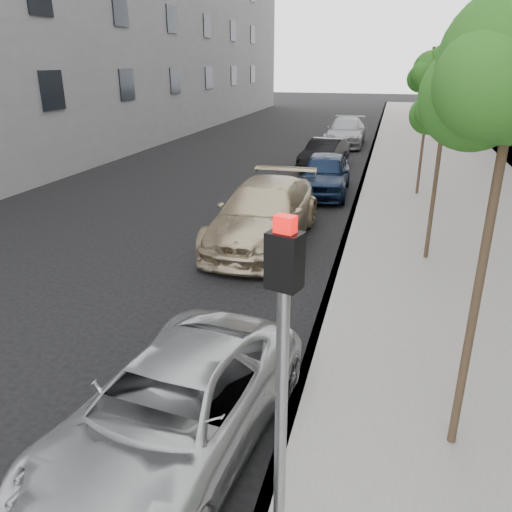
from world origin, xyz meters
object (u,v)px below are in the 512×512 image
at_px(signal_pole, 282,376).
at_px(suv, 264,213).
at_px(tree_mid, 447,102).
at_px(minivan, 173,411).
at_px(sedan_black, 324,154).
at_px(tree_far, 432,70).
at_px(sedan_blue, 325,174).
at_px(sedan_rear, 346,132).

xyz_separation_m(signal_pole, suv, (-2.41, 9.14, -1.46)).
height_order(tree_mid, signal_pole, tree_mid).
distance_m(minivan, sedan_black, 18.34).
relative_size(signal_pole, suv, 0.62).
relative_size(tree_far, sedan_blue, 1.14).
relative_size(tree_mid, sedan_blue, 1.01).
distance_m(signal_pole, minivan, 2.61).
relative_size(signal_pole, sedan_black, 0.87).
distance_m(tree_mid, suv, 5.10).
height_order(suv, sedan_black, suv).
bearing_deg(sedan_rear, suv, -91.54).
height_order(tree_far, minivan, tree_far).
bearing_deg(minivan, sedan_black, 98.93).
bearing_deg(minivan, signal_pole, -31.95).
bearing_deg(signal_pole, sedan_rear, 110.81).
relative_size(tree_mid, tree_far, 0.88).
relative_size(suv, sedan_rear, 1.04).
relative_size(minivan, suv, 0.81).
height_order(minivan, sedan_blue, sedan_blue).
bearing_deg(tree_far, tree_mid, -90.00).
relative_size(minivan, sedan_blue, 1.03).
xyz_separation_m(sedan_blue, sedan_black, (-0.64, 4.73, -0.09)).
distance_m(tree_far, signal_pole, 15.43).
distance_m(tree_mid, sedan_blue, 7.62).
height_order(tree_far, sedan_black, tree_far).
bearing_deg(sedan_blue, signal_pole, -86.32).
xyz_separation_m(tree_mid, sedan_black, (-3.97, 10.91, -3.07)).
distance_m(sedan_black, sedan_rear, 7.13).
relative_size(sedan_blue, sedan_rear, 0.82).
xyz_separation_m(tree_far, sedan_blue, (-3.33, -0.33, -3.57)).
relative_size(tree_mid, sedan_black, 1.11).
distance_m(minivan, suv, 7.91).
bearing_deg(tree_mid, tree_far, 90.00).
xyz_separation_m(suv, sedan_rear, (0.48, 17.59, -0.03)).
xyz_separation_m(signal_pole, minivan, (-1.58, 1.28, -1.64)).
bearing_deg(sedan_rear, signal_pole, -85.85).
height_order(signal_pole, suv, signal_pole).
bearing_deg(tree_mid, minivan, -114.14).
xyz_separation_m(minivan, sedan_rear, (-0.35, 25.45, 0.15)).
distance_m(tree_far, sedan_black, 6.97).
bearing_deg(tree_mid, suv, 173.99).
xyz_separation_m(tree_mid, sedan_rear, (-3.68, 18.03, -2.96)).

